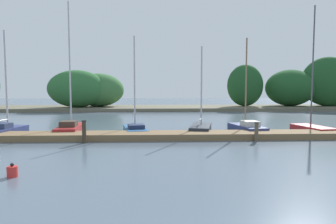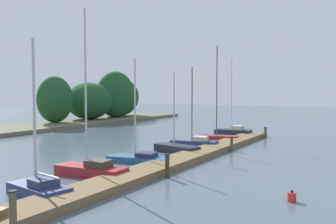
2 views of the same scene
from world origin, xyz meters
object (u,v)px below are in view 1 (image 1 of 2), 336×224
(sailboat_2, at_px, (71,127))
(sailboat_4, at_px, (201,128))
(mooring_piling_1, at_px, (84,132))
(sailboat_3, at_px, (135,128))
(sailboat_1, at_px, (7,129))
(sailboat_5, at_px, (246,127))
(mooring_piling_2, at_px, (256,132))
(channel_buoy_0, at_px, (12,171))
(sailboat_6, at_px, (311,127))

(sailboat_2, xyz_separation_m, sailboat_4, (8.08, -0.25, -0.08))
(sailboat_4, height_order, mooring_piling_1, sailboat_4)
(mooring_piling_1, bearing_deg, sailboat_3, 54.72)
(sailboat_1, distance_m, sailboat_5, 14.55)
(sailboat_2, relative_size, mooring_piling_1, 6.88)
(sailboat_1, bearing_deg, sailboat_5, -79.04)
(sailboat_3, xyz_separation_m, mooring_piling_2, (6.57, -3.24, 0.22))
(sailboat_3, height_order, mooring_piling_2, sailboat_3)
(sailboat_5, bearing_deg, mooring_piling_2, 163.09)
(sailboat_2, bearing_deg, mooring_piling_1, -158.70)
(sailboat_3, height_order, channel_buoy_0, sailboat_3)
(sailboat_2, bearing_deg, sailboat_5, -94.92)
(sailboat_4, xyz_separation_m, mooring_piling_2, (2.47, -3.07, 0.20))
(sailboat_4, height_order, mooring_piling_2, sailboat_4)
(sailboat_3, distance_m, sailboat_4, 4.10)
(sailboat_4, bearing_deg, sailboat_5, -77.05)
(sailboat_3, height_order, sailboat_6, sailboat_6)
(mooring_piling_1, bearing_deg, sailboat_2, 114.89)
(sailboat_2, xyz_separation_m, mooring_piling_1, (1.60, -3.45, 0.19))
(sailboat_5, bearing_deg, sailboat_6, -101.94)
(sailboat_1, relative_size, sailboat_2, 0.77)
(sailboat_1, height_order, sailboat_6, sailboat_6)
(sailboat_2, distance_m, sailboat_6, 15.03)
(sailboat_1, distance_m, sailboat_6, 18.64)
(sailboat_3, relative_size, sailboat_4, 1.12)
(channel_buoy_0, bearing_deg, mooring_piling_1, 81.21)
(sailboat_2, xyz_separation_m, sailboat_6, (15.03, -0.40, -0.06))
(mooring_piling_2, bearing_deg, sailboat_3, 153.74)
(sailboat_2, bearing_deg, sailboat_6, -95.13)
(sailboat_2, distance_m, sailboat_5, 10.93)
(sailboat_5, height_order, mooring_piling_2, sailboat_5)
(sailboat_1, bearing_deg, sailboat_6, -79.79)
(mooring_piling_2, bearing_deg, sailboat_4, 128.81)
(sailboat_2, bearing_deg, sailboat_1, 95.69)
(sailboat_5, xyz_separation_m, mooring_piling_2, (-0.38, -3.07, 0.17))
(sailboat_1, distance_m, mooring_piling_1, 5.95)
(sailboat_5, bearing_deg, channel_buoy_0, 121.90)
(sailboat_6, xyz_separation_m, channel_buoy_0, (-14.35, -8.99, -0.16))
(sailboat_3, distance_m, mooring_piling_2, 7.33)
(sailboat_4, bearing_deg, sailboat_3, 100.71)
(sailboat_1, bearing_deg, sailboat_4, -78.69)
(sailboat_1, height_order, sailboat_2, sailboat_2)
(sailboat_2, height_order, mooring_piling_2, sailboat_2)
(sailboat_5, xyz_separation_m, mooring_piling_1, (-9.33, -3.20, 0.25))
(mooring_piling_2, bearing_deg, sailboat_6, 33.07)
(mooring_piling_2, bearing_deg, sailboat_5, 82.93)
(sailboat_3, relative_size, sailboat_5, 1.02)
(sailboat_4, height_order, channel_buoy_0, sailboat_4)
(sailboat_5, distance_m, channel_buoy_0, 13.74)
(sailboat_6, relative_size, mooring_piling_2, 7.75)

